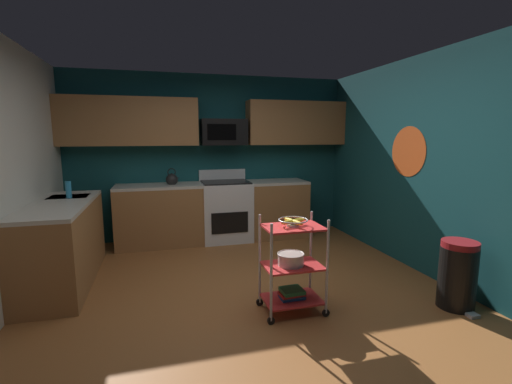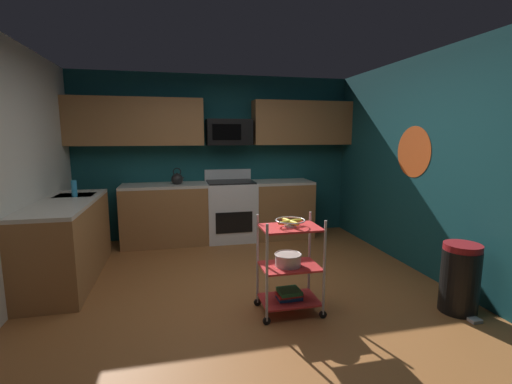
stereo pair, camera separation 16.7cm
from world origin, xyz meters
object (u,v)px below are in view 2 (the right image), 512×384
at_px(fruit_bowl, 290,222).
at_px(book_stack, 289,294).
at_px(mixing_bowl_large, 288,259).
at_px(dish_soap_bottle, 74,188).
at_px(microwave, 229,132).
at_px(rolling_cart, 290,266).
at_px(oven_range, 231,210).
at_px(trash_can, 460,278).
at_px(kettle, 177,179).

height_order(fruit_bowl, book_stack, fruit_bowl).
distance_m(mixing_bowl_large, dish_soap_bottle, 2.76).
xyz_separation_m(microwave, dish_soap_bottle, (-2.03, -1.00, -0.68)).
relative_size(rolling_cart, book_stack, 3.72).
relative_size(oven_range, trash_can, 1.67).
relative_size(book_stack, trash_can, 0.37).
height_order(book_stack, trash_can, trash_can).
xyz_separation_m(fruit_bowl, trash_can, (1.57, -0.34, -0.55)).
distance_m(book_stack, dish_soap_bottle, 2.85).
bearing_deg(kettle, book_stack, -68.50).
height_order(dish_soap_bottle, trash_can, dish_soap_bottle).
height_order(mixing_bowl_large, book_stack, mixing_bowl_large).
height_order(kettle, trash_can, kettle).
bearing_deg(kettle, fruit_bowl, -68.50).
distance_m(kettle, trash_can, 3.87).
bearing_deg(trash_can, fruit_bowl, 167.71).
bearing_deg(kettle, microwave, 7.58).
height_order(oven_range, microwave, microwave).
bearing_deg(rolling_cart, fruit_bowl, 90.00).
xyz_separation_m(oven_range, kettle, (-0.82, -0.00, 0.52)).
bearing_deg(book_stack, rolling_cart, -90.00).
height_order(mixing_bowl_large, dish_soap_bottle, dish_soap_bottle).
bearing_deg(oven_range, mixing_bowl_large, -86.57).
xyz_separation_m(fruit_bowl, kettle, (-0.98, 2.49, 0.12)).
distance_m(oven_range, mixing_bowl_large, 2.50).
relative_size(microwave, kettle, 2.65).
bearing_deg(mixing_bowl_large, kettle, 111.17).
bearing_deg(rolling_cart, book_stack, 90.00).
bearing_deg(mixing_bowl_large, trash_can, -12.16).
relative_size(fruit_bowl, book_stack, 1.11).
bearing_deg(rolling_cart, kettle, 111.50).
height_order(kettle, dish_soap_bottle, kettle).
bearing_deg(microwave, dish_soap_bottle, -153.89).
bearing_deg(microwave, book_stack, -86.33).
bearing_deg(dish_soap_bottle, oven_range, 23.68).
height_order(book_stack, dish_soap_bottle, dish_soap_bottle).
bearing_deg(oven_range, dish_soap_bottle, -156.32).
bearing_deg(fruit_bowl, rolling_cart, -90.00).
distance_m(rolling_cart, fruit_bowl, 0.42).
bearing_deg(mixing_bowl_large, microwave, 93.31).
relative_size(oven_range, microwave, 1.57).
xyz_separation_m(mixing_bowl_large, dish_soap_bottle, (-2.18, 1.61, 0.50)).
height_order(microwave, mixing_bowl_large, microwave).
bearing_deg(mixing_bowl_large, fruit_bowl, 0.00).
height_order(microwave, book_stack, microwave).
height_order(oven_range, dish_soap_bottle, dish_soap_bottle).
height_order(fruit_bowl, dish_soap_bottle, dish_soap_bottle).
relative_size(kettle, dish_soap_bottle, 1.32).
relative_size(rolling_cart, dish_soap_bottle, 4.57).
height_order(fruit_bowl, kettle, kettle).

